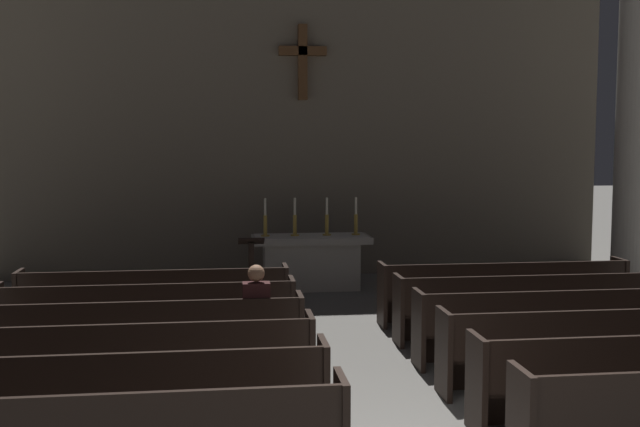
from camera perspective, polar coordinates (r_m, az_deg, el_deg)
The scene contains 18 objects.
pew_left_row_2 at distance 7.15m, azimuth -15.23°, elevation -13.31°, with size 3.81×0.50×0.95m.
pew_left_row_3 at distance 8.17m, azimuth -14.17°, elevation -10.92°, with size 3.81×0.50×0.95m.
pew_left_row_4 at distance 9.19m, azimuth -13.37°, elevation -9.07°, with size 3.81×0.50×0.95m.
pew_left_row_5 at distance 10.23m, azimuth -12.73°, elevation -7.58°, with size 3.81×0.50×0.95m.
pew_left_row_6 at distance 11.27m, azimuth -12.21°, elevation -6.37°, with size 3.81×0.50×0.95m.
pew_right_row_3 at distance 9.14m, azimuth 20.79°, elevation -9.36°, with size 3.81×0.50×0.95m.
pew_right_row_4 at distance 10.06m, azimuth 17.90°, elevation -7.92°, with size 3.81×0.50×0.95m.
pew_right_row_5 at distance 11.02m, azimuth 15.53°, elevation -6.72°, with size 3.81×0.50×0.95m.
pew_right_row_6 at distance 11.99m, azimuth 13.54°, elevation -5.69°, with size 3.81×0.50×0.95m.
column_right_second at distance 15.16m, azimuth 22.43°, elevation 8.54°, with size 0.92×0.92×7.56m.
altar at distance 14.29m, azimuth -0.68°, elevation -3.55°, with size 2.20×0.90×1.01m.
candlestick_outer_left at distance 14.12m, azimuth -4.11°, elevation -0.79°, with size 0.16×0.16×0.71m.
candlestick_inner_left at distance 14.16m, azimuth -1.89°, elevation -0.76°, with size 0.16×0.16×0.71m.
candlestick_inner_right at distance 14.23m, azimuth 0.51°, elevation -0.73°, with size 0.16×0.16×0.71m.
candlestick_outer_right at distance 14.32m, azimuth 2.70°, elevation -0.70°, with size 0.16×0.16×0.71m.
apse_with_cross at distance 15.80m, azimuth -1.39°, elevation 9.73°, with size 12.65×0.43×7.90m.
lectern at distance 13.02m, azimuth -5.14°, elevation -4.38°, with size 0.44×0.36×1.15m.
lone_worshipper at distance 9.13m, azimuth -4.79°, elevation -7.64°, with size 0.32×0.43×1.32m.
Camera 1 is at (-1.61, -5.68, 2.74)m, focal length 42.82 mm.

